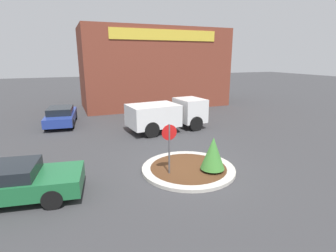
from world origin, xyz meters
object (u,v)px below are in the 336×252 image
utility_truck (167,114)px  parked_sedan_green (9,182)px  parked_sedan_blue (61,115)px  stop_sign (169,141)px

utility_truck → parked_sedan_green: utility_truck is taller
parked_sedan_green → parked_sedan_blue: parked_sedan_blue is taller
parked_sedan_green → parked_sedan_blue: 10.62m
utility_truck → parked_sedan_green: 10.32m
parked_sedan_green → stop_sign: bearing=6.2°
stop_sign → parked_sedan_green: stop_sign is taller
parked_sedan_green → parked_sedan_blue: bearing=89.9°
stop_sign → parked_sedan_green: 5.77m
stop_sign → parked_sedan_blue: (-3.99, 10.77, -0.83)m
stop_sign → parked_sedan_green: (-5.70, 0.29, -0.83)m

